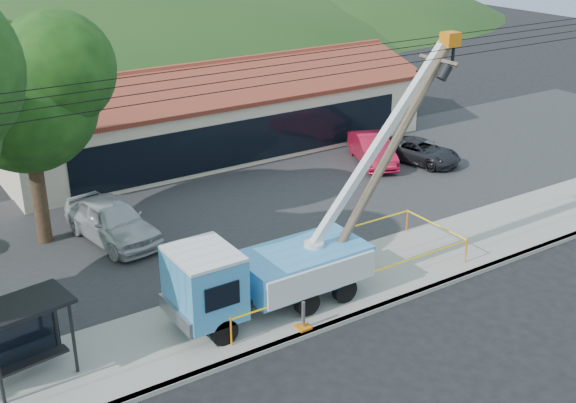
# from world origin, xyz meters

# --- Properties ---
(ground) EXTENTS (120.00, 120.00, 0.00)m
(ground) POSITION_xyz_m (0.00, 0.00, 0.00)
(ground) COLOR black
(ground) RESTS_ON ground
(curb) EXTENTS (60.00, 0.25, 0.15)m
(curb) POSITION_xyz_m (0.00, 2.10, 0.07)
(curb) COLOR gray
(curb) RESTS_ON ground
(sidewalk) EXTENTS (60.00, 4.00, 0.15)m
(sidewalk) POSITION_xyz_m (0.00, 4.00, 0.07)
(sidewalk) COLOR gray
(sidewalk) RESTS_ON ground
(parking_lot) EXTENTS (60.00, 12.00, 0.10)m
(parking_lot) POSITION_xyz_m (0.00, 12.00, 0.05)
(parking_lot) COLOR #28282B
(parking_lot) RESTS_ON ground
(strip_mall) EXTENTS (22.50, 8.53, 4.67)m
(strip_mall) POSITION_xyz_m (4.00, 19.98, 1.88)
(strip_mall) COLOR beige
(strip_mall) RESTS_ON ground
(tree_lot) EXTENTS (6.30, 5.60, 8.94)m
(tree_lot) POSITION_xyz_m (-7.00, 13.00, 6.21)
(tree_lot) COLOR #332316
(tree_lot) RESTS_ON ground
(hill_center) EXTENTS (89.60, 64.00, 32.00)m
(hill_center) POSITION_xyz_m (10.00, 55.00, 0.00)
(hill_center) COLOR #1D3E16
(hill_center) RESTS_ON ground
(hill_east) EXTENTS (72.80, 52.00, 26.00)m
(hill_east) POSITION_xyz_m (30.00, 55.00, 0.00)
(hill_east) COLOR #1D3E16
(hill_east) RESTS_ON ground
(utility_truck) EXTENTS (10.56, 3.59, 8.22)m
(utility_truck) POSITION_xyz_m (-2.47, 3.93, 1.59)
(utility_truck) COLOR black
(utility_truck) RESTS_ON ground
(leaning_pole) EXTENTS (5.66, 1.73, 8.15)m
(leaning_pole) POSITION_xyz_m (2.15, 3.75, 4.55)
(leaning_pole) COLOR brown
(leaning_pole) RESTS_ON ground
(bus_shelter) EXTENTS (2.64, 1.84, 2.36)m
(bus_shelter) POSITION_xyz_m (-9.81, 4.54, 1.87)
(bus_shelter) COLOR black
(bus_shelter) RESTS_ON ground
(caution_tape) EXTENTS (9.78, 3.24, 0.94)m
(caution_tape) POSITION_xyz_m (0.42, 4.34, 0.84)
(caution_tape) COLOR orange
(caution_tape) RESTS_ON ground
(car_silver) EXTENTS (2.74, 5.19, 1.68)m
(car_silver) POSITION_xyz_m (-4.74, 11.63, 0.00)
(car_silver) COLOR #B8BBC0
(car_silver) RESTS_ON ground
(car_red) EXTENTS (3.16, 4.64, 1.45)m
(car_red) POSITION_xyz_m (9.35, 13.06, 0.00)
(car_red) COLOR #A7102D
(car_red) RESTS_ON ground
(car_dark) EXTENTS (2.91, 4.54, 1.17)m
(car_dark) POSITION_xyz_m (11.44, 11.86, 0.00)
(car_dark) COLOR black
(car_dark) RESTS_ON ground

